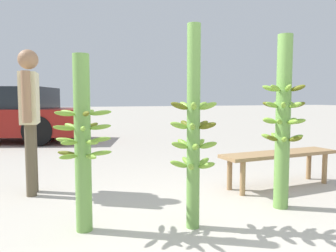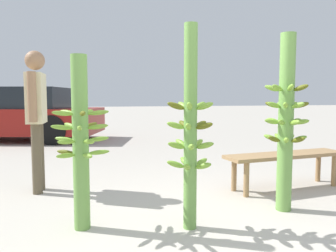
{
  "view_description": "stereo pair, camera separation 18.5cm",
  "coord_description": "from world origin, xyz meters",
  "px_view_note": "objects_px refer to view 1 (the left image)",
  "views": [
    {
      "loc": [
        -1.09,
        -2.08,
        1.06
      ],
      "look_at": [
        -0.08,
        0.76,
        0.81
      ],
      "focal_mm": 35.0,
      "sensor_mm": 36.0,
      "label": 1
    },
    {
      "loc": [
        -0.92,
        -2.14,
        1.06
      ],
      "look_at": [
        -0.08,
        0.76,
        0.81
      ],
      "focal_mm": 35.0,
      "sensor_mm": 36.0,
      "label": 2
    }
  ],
  "objects_px": {
    "vendor_person": "(30,108)",
    "banana_stalk_center": "(193,130)",
    "market_bench": "(279,157)",
    "banana_stalk_right": "(283,121)",
    "banana_stalk_left": "(83,142)"
  },
  "relations": [
    {
      "from": "vendor_person",
      "to": "banana_stalk_center",
      "type": "bearing_deg",
      "value": -134.86
    },
    {
      "from": "market_bench",
      "to": "banana_stalk_right",
      "type": "bearing_deg",
      "value": -131.29
    },
    {
      "from": "market_bench",
      "to": "banana_stalk_center",
      "type": "bearing_deg",
      "value": -155.98
    },
    {
      "from": "banana_stalk_left",
      "to": "market_bench",
      "type": "relative_size",
      "value": 0.91
    },
    {
      "from": "banana_stalk_left",
      "to": "banana_stalk_right",
      "type": "relative_size",
      "value": 0.85
    },
    {
      "from": "banana_stalk_left",
      "to": "banana_stalk_right",
      "type": "distance_m",
      "value": 1.86
    },
    {
      "from": "vendor_person",
      "to": "market_bench",
      "type": "bearing_deg",
      "value": -99.65
    },
    {
      "from": "banana_stalk_left",
      "to": "market_bench",
      "type": "distance_m",
      "value": 2.43
    },
    {
      "from": "banana_stalk_left",
      "to": "banana_stalk_center",
      "type": "relative_size",
      "value": 0.85
    },
    {
      "from": "banana_stalk_left",
      "to": "banana_stalk_center",
      "type": "height_order",
      "value": "banana_stalk_center"
    },
    {
      "from": "banana_stalk_left",
      "to": "banana_stalk_center",
      "type": "distance_m",
      "value": 0.88
    },
    {
      "from": "banana_stalk_center",
      "to": "market_bench",
      "type": "bearing_deg",
      "value": 28.39
    },
    {
      "from": "banana_stalk_left",
      "to": "banana_stalk_right",
      "type": "height_order",
      "value": "banana_stalk_right"
    },
    {
      "from": "banana_stalk_left",
      "to": "market_bench",
      "type": "xyz_separation_m",
      "value": [
        2.34,
        0.57,
        -0.36
      ]
    },
    {
      "from": "banana_stalk_right",
      "to": "market_bench",
      "type": "bearing_deg",
      "value": 53.08
    }
  ]
}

